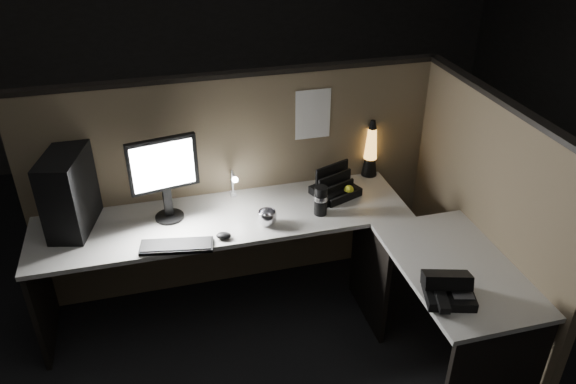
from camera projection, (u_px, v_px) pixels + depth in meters
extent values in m
plane|color=black|center=(271.00, 369.00, 3.35)|extent=(6.00, 6.00, 0.00)
plane|color=#282623|center=(194.00, 20.00, 5.16)|extent=(6.00, 0.00, 6.00)
cube|color=brown|center=(237.00, 185.00, 3.74)|extent=(2.66, 0.06, 1.50)
cube|color=brown|center=(482.00, 224.00, 3.34)|extent=(0.06, 1.66, 1.50)
cube|color=#A6A49D|center=(223.00, 219.00, 3.45)|extent=(2.30, 0.60, 0.03)
cube|color=#A6A49D|center=(457.00, 268.00, 3.04)|extent=(0.60, 1.00, 0.03)
cube|color=black|center=(42.00, 296.00, 3.39)|extent=(0.03, 0.55, 0.70)
cube|color=black|center=(494.00, 383.00, 2.83)|extent=(0.55, 0.03, 0.70)
cube|color=black|center=(369.00, 273.00, 3.58)|extent=(0.03, 0.55, 0.70)
cube|color=black|center=(70.00, 190.00, 3.25)|extent=(0.31, 0.49, 0.48)
cylinder|color=black|center=(170.00, 217.00, 3.43)|extent=(0.18, 0.18, 0.01)
cube|color=black|center=(168.00, 200.00, 3.40)|extent=(0.05, 0.05, 0.19)
cube|color=black|center=(163.00, 165.00, 3.27)|extent=(0.41, 0.11, 0.33)
cube|color=white|center=(163.00, 166.00, 3.25)|extent=(0.36, 0.07, 0.28)
cube|color=black|center=(177.00, 246.00, 3.17)|extent=(0.43, 0.20, 0.02)
ellipsoid|color=black|center=(224.00, 236.00, 3.24)|extent=(0.10, 0.08, 0.03)
cube|color=silver|center=(233.00, 194.00, 3.66)|extent=(0.04, 0.04, 0.03)
cylinder|color=silver|center=(232.00, 181.00, 3.61)|extent=(0.01, 0.01, 0.16)
cylinder|color=silver|center=(233.00, 174.00, 3.53)|extent=(0.01, 0.11, 0.01)
sphere|color=white|center=(235.00, 180.00, 3.48)|extent=(0.04, 0.04, 0.04)
cube|color=black|center=(335.00, 191.00, 3.67)|extent=(0.33, 0.32, 0.05)
cube|color=black|center=(337.00, 188.00, 3.61)|extent=(0.25, 0.11, 0.10)
cube|color=black|center=(332.00, 174.00, 3.69)|extent=(0.25, 0.11, 0.18)
cone|color=black|center=(369.00, 166.00, 3.88)|extent=(0.11, 0.11, 0.13)
cone|color=gold|center=(371.00, 143.00, 3.79)|extent=(0.09, 0.09, 0.22)
sphere|color=#885713|center=(371.00, 153.00, 3.83)|extent=(0.04, 0.04, 0.04)
sphere|color=#885713|center=(371.00, 142.00, 3.79)|extent=(0.03, 0.03, 0.03)
cone|color=black|center=(373.00, 125.00, 3.72)|extent=(0.06, 0.06, 0.06)
cylinder|color=black|center=(321.00, 201.00, 3.43)|extent=(0.08, 0.08, 0.19)
imported|color=silver|center=(267.00, 218.00, 3.35)|extent=(0.14, 0.14, 0.09)
sphere|color=yellow|center=(349.00, 190.00, 3.62)|extent=(0.06, 0.06, 0.06)
cube|color=white|center=(313.00, 114.00, 3.59)|extent=(0.23, 0.00, 0.33)
cube|color=black|center=(449.00, 295.00, 2.79)|extent=(0.28, 0.26, 0.05)
cube|color=black|center=(447.00, 280.00, 2.79)|extent=(0.27, 0.20, 0.11)
cube|color=black|center=(442.00, 299.00, 2.71)|extent=(0.10, 0.18, 0.04)
cube|color=#3F3F42|center=(462.00, 293.00, 2.76)|extent=(0.13, 0.13, 0.00)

